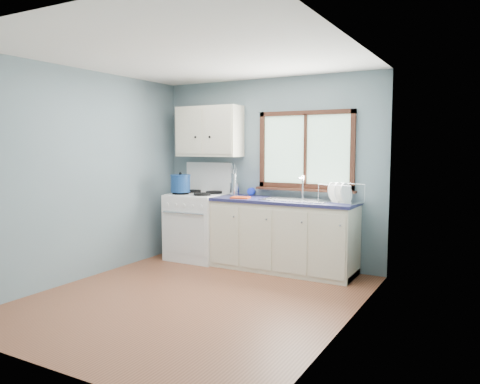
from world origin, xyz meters
The scene contains 19 objects.
floor centered at (0.00, 0.00, -0.01)m, with size 3.20×3.60×0.02m, color brown.
ceiling centered at (0.00, 0.00, 2.51)m, with size 3.20×3.60×0.02m, color white.
wall_back centered at (0.00, 1.81, 1.25)m, with size 3.20×0.02×2.50m, color slate.
wall_front centered at (0.00, -1.81, 1.25)m, with size 3.20×0.02×2.50m, color slate.
wall_left centered at (-1.61, 0.00, 1.25)m, with size 0.02×3.60×2.50m, color slate.
wall_right centered at (1.61, 0.00, 1.25)m, with size 0.02×3.60×2.50m, color slate.
gas_range centered at (-0.95, 1.47, 0.49)m, with size 0.76×0.69×1.36m.
base_cabinets centered at (0.36, 1.49, 0.41)m, with size 1.85×0.60×0.88m.
countertop centered at (0.36, 1.49, 0.90)m, with size 1.89×0.64×0.04m, color #19193E.
sink centered at (0.54, 1.49, 0.86)m, with size 0.84×0.46×0.44m.
window centered at (0.54, 1.77, 1.48)m, with size 1.36×0.10×1.03m.
upper_cabinets centered at (-0.85, 1.63, 1.80)m, with size 0.95×0.35×0.70m.
skillet centered at (-1.13, 1.33, 0.99)m, with size 0.40×0.28×0.05m.
stockpot centered at (-1.12, 1.30, 1.08)m, with size 0.36×0.36×0.28m.
utensil_crock centered at (-0.47, 1.69, 1.01)m, with size 0.17×0.17×0.42m.
thermos centered at (-0.42, 1.58, 1.07)m, with size 0.07×0.07×0.30m, color silver.
soap_bottle centered at (-0.23, 1.70, 1.06)m, with size 0.11×0.11×0.27m, color #172ED4.
dish_towel centered at (-0.19, 1.33, 0.93)m, with size 0.24×0.17×0.02m, color red.
dish_rack centered at (1.09, 1.53, 0.98)m, with size 0.53×0.45×0.24m.
Camera 1 is at (2.75, -3.94, 1.59)m, focal length 35.00 mm.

